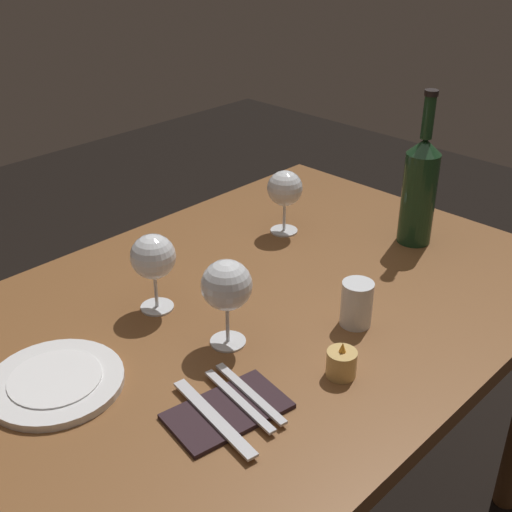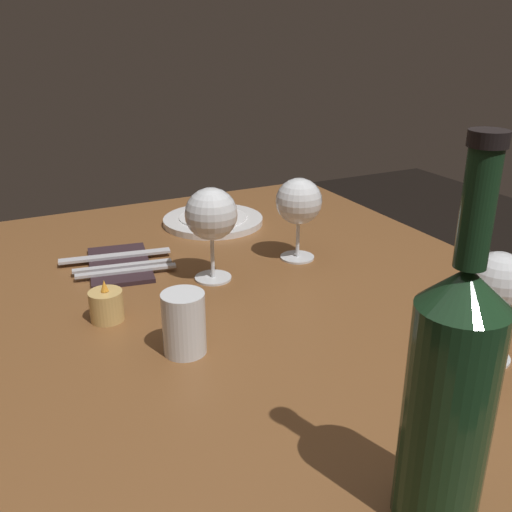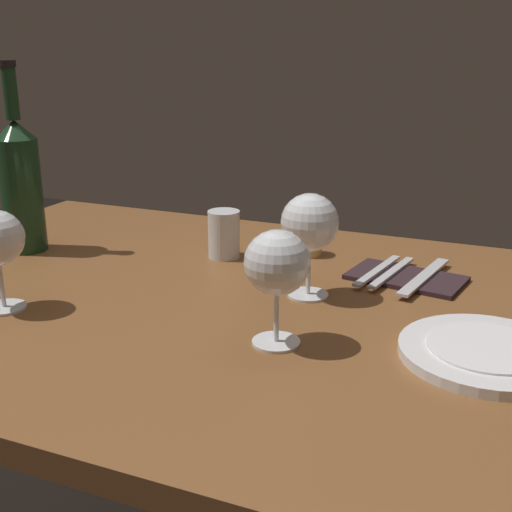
{
  "view_description": "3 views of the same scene",
  "coord_description": "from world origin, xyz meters",
  "px_view_note": "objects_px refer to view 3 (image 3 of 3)",
  "views": [
    {
      "loc": [
        0.82,
        0.79,
        1.46
      ],
      "look_at": [
        0.01,
        0.01,
        0.85
      ],
      "focal_mm": 46.87,
      "sensor_mm": 36.0,
      "label": 1
    },
    {
      "loc": [
        -0.75,
        0.41,
        1.17
      ],
      "look_at": [
        0.05,
        0.01,
        0.81
      ],
      "focal_mm": 40.74,
      "sensor_mm": 36.0,
      "label": 2
    },
    {
      "loc": [
        0.45,
        -0.9,
        1.13
      ],
      "look_at": [
        0.05,
        0.05,
        0.8
      ],
      "focal_mm": 46.73,
      "sensor_mm": 36.0,
      "label": 3
    }
  ],
  "objects_px": {
    "fork_outer": "(377,270)",
    "folded_napkin": "(406,278)",
    "water_tumbler": "(224,237)",
    "wine_glass_right": "(310,224)",
    "wine_bottle": "(20,182)",
    "fork_inner": "(392,272)",
    "table_knife": "(424,277)",
    "wine_glass_left": "(277,265)",
    "votive_candle": "(308,243)",
    "dinner_plate": "(487,352)"
  },
  "relations": [
    {
      "from": "fork_outer",
      "to": "water_tumbler",
      "type": "bearing_deg",
      "value": -178.85
    },
    {
      "from": "wine_glass_left",
      "to": "table_knife",
      "type": "height_order",
      "value": "wine_glass_left"
    },
    {
      "from": "wine_glass_right",
      "to": "water_tumbler",
      "type": "distance_m",
      "value": 0.26
    },
    {
      "from": "wine_glass_right",
      "to": "fork_inner",
      "type": "height_order",
      "value": "wine_glass_right"
    },
    {
      "from": "votive_candle",
      "to": "folded_napkin",
      "type": "xyz_separation_m",
      "value": [
        0.2,
        -0.07,
        -0.02
      ]
    },
    {
      "from": "wine_glass_right",
      "to": "table_knife",
      "type": "xyz_separation_m",
      "value": [
        0.16,
        0.14,
        -0.11
      ]
    },
    {
      "from": "wine_bottle",
      "to": "fork_outer",
      "type": "xyz_separation_m",
      "value": [
        0.67,
        0.12,
        -0.12
      ]
    },
    {
      "from": "wine_glass_right",
      "to": "wine_bottle",
      "type": "xyz_separation_m",
      "value": [
        -0.59,
        0.02,
        0.02
      ]
    },
    {
      "from": "wine_glass_right",
      "to": "votive_candle",
      "type": "bearing_deg",
      "value": 108.55
    },
    {
      "from": "votive_candle",
      "to": "dinner_plate",
      "type": "distance_m",
      "value": 0.48
    },
    {
      "from": "water_tumbler",
      "to": "table_knife",
      "type": "height_order",
      "value": "water_tumbler"
    },
    {
      "from": "wine_glass_left",
      "to": "dinner_plate",
      "type": "xyz_separation_m",
      "value": [
        0.27,
        0.07,
        -0.1
      ]
    },
    {
      "from": "fork_inner",
      "to": "wine_bottle",
      "type": "bearing_deg",
      "value": -170.53
    },
    {
      "from": "wine_bottle",
      "to": "water_tumbler",
      "type": "relative_size",
      "value": 4.0
    },
    {
      "from": "votive_candle",
      "to": "fork_outer",
      "type": "height_order",
      "value": "votive_candle"
    },
    {
      "from": "water_tumbler",
      "to": "fork_inner",
      "type": "xyz_separation_m",
      "value": [
        0.32,
        0.01,
        -0.03
      ]
    },
    {
      "from": "wine_bottle",
      "to": "votive_candle",
      "type": "xyz_separation_m",
      "value": [
        0.52,
        0.19,
        -0.11
      ]
    },
    {
      "from": "folded_napkin",
      "to": "fork_inner",
      "type": "height_order",
      "value": "fork_inner"
    },
    {
      "from": "wine_glass_right",
      "to": "fork_outer",
      "type": "xyz_separation_m",
      "value": [
        0.08,
        0.14,
        -0.11
      ]
    },
    {
      "from": "water_tumbler",
      "to": "wine_glass_right",
      "type": "bearing_deg",
      "value": -31.65
    },
    {
      "from": "table_knife",
      "to": "wine_glass_left",
      "type": "bearing_deg",
      "value": -114.22
    },
    {
      "from": "wine_glass_left",
      "to": "wine_glass_right",
      "type": "bearing_deg",
      "value": 95.29
    },
    {
      "from": "wine_glass_right",
      "to": "folded_napkin",
      "type": "bearing_deg",
      "value": 46.0
    },
    {
      "from": "fork_inner",
      "to": "table_knife",
      "type": "height_order",
      "value": "same"
    },
    {
      "from": "wine_bottle",
      "to": "table_knife",
      "type": "relative_size",
      "value": 1.7
    },
    {
      "from": "wine_glass_right",
      "to": "table_knife",
      "type": "height_order",
      "value": "wine_glass_right"
    },
    {
      "from": "folded_napkin",
      "to": "fork_outer",
      "type": "xyz_separation_m",
      "value": [
        -0.05,
        0.0,
        0.01
      ]
    },
    {
      "from": "wine_bottle",
      "to": "dinner_plate",
      "type": "height_order",
      "value": "wine_bottle"
    },
    {
      "from": "folded_napkin",
      "to": "wine_glass_right",
      "type": "bearing_deg",
      "value": -134.0
    },
    {
      "from": "wine_glass_right",
      "to": "fork_inner",
      "type": "bearing_deg",
      "value": 51.98
    },
    {
      "from": "dinner_plate",
      "to": "table_knife",
      "type": "xyz_separation_m",
      "value": [
        -0.12,
        0.25,
        0.0
      ]
    },
    {
      "from": "wine_glass_right",
      "to": "water_tumbler",
      "type": "bearing_deg",
      "value": 148.35
    },
    {
      "from": "fork_inner",
      "to": "fork_outer",
      "type": "xyz_separation_m",
      "value": [
        -0.02,
        0.0,
        0.0
      ]
    },
    {
      "from": "votive_candle",
      "to": "table_knife",
      "type": "height_order",
      "value": "votive_candle"
    },
    {
      "from": "wine_glass_left",
      "to": "wine_bottle",
      "type": "height_order",
      "value": "wine_bottle"
    },
    {
      "from": "wine_glass_right",
      "to": "table_knife",
      "type": "distance_m",
      "value": 0.24
    },
    {
      "from": "wine_bottle",
      "to": "fork_inner",
      "type": "bearing_deg",
      "value": 9.47
    },
    {
      "from": "wine_glass_left",
      "to": "wine_glass_right",
      "type": "relative_size",
      "value": 0.95
    },
    {
      "from": "wine_glass_left",
      "to": "wine_bottle",
      "type": "xyz_separation_m",
      "value": [
        -0.6,
        0.21,
        0.02
      ]
    },
    {
      "from": "water_tumbler",
      "to": "fork_outer",
      "type": "height_order",
      "value": "water_tumbler"
    },
    {
      "from": "votive_candle",
      "to": "dinner_plate",
      "type": "height_order",
      "value": "votive_candle"
    },
    {
      "from": "water_tumbler",
      "to": "dinner_plate",
      "type": "height_order",
      "value": "water_tumbler"
    },
    {
      "from": "fork_inner",
      "to": "table_knife",
      "type": "distance_m",
      "value": 0.05
    },
    {
      "from": "fork_inner",
      "to": "wine_glass_right",
      "type": "bearing_deg",
      "value": -128.02
    },
    {
      "from": "votive_candle",
      "to": "fork_inner",
      "type": "relative_size",
      "value": 0.37
    },
    {
      "from": "dinner_plate",
      "to": "water_tumbler",
      "type": "bearing_deg",
      "value": 153.35
    },
    {
      "from": "fork_outer",
      "to": "votive_candle",
      "type": "bearing_deg",
      "value": 155.19
    },
    {
      "from": "wine_bottle",
      "to": "water_tumbler",
      "type": "height_order",
      "value": "wine_bottle"
    },
    {
      "from": "water_tumbler",
      "to": "fork_inner",
      "type": "relative_size",
      "value": 0.5
    },
    {
      "from": "fork_outer",
      "to": "folded_napkin",
      "type": "bearing_deg",
      "value": 0.0
    }
  ]
}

